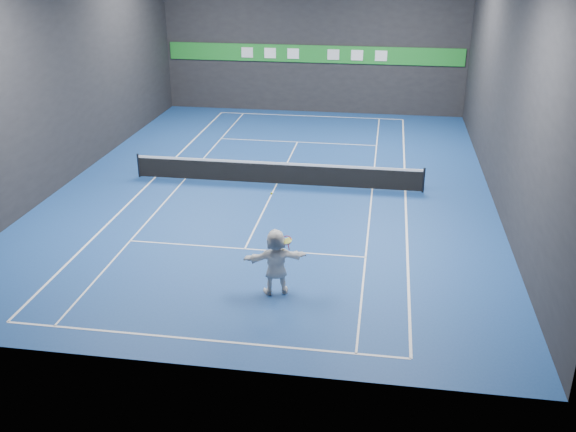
% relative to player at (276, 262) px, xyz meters
% --- Properties ---
extents(ground, '(26.00, 26.00, 0.00)m').
position_rel_player_xyz_m(ground, '(-1.56, 9.12, -1.02)').
color(ground, navy).
rests_on(ground, ground).
extents(wall_back, '(18.00, 0.10, 9.00)m').
position_rel_player_xyz_m(wall_back, '(-1.56, 22.12, 3.48)').
color(wall_back, black).
rests_on(wall_back, ground).
extents(wall_front, '(18.00, 0.10, 9.00)m').
position_rel_player_xyz_m(wall_front, '(-1.56, -3.88, 3.48)').
color(wall_front, black).
rests_on(wall_front, ground).
extents(wall_left, '(0.10, 26.00, 9.00)m').
position_rel_player_xyz_m(wall_left, '(-10.56, 9.12, 3.48)').
color(wall_left, black).
rests_on(wall_left, ground).
extents(wall_right, '(0.10, 26.00, 9.00)m').
position_rel_player_xyz_m(wall_right, '(7.44, 9.12, 3.48)').
color(wall_right, black).
rests_on(wall_right, ground).
extents(baseline_near, '(10.98, 0.08, 0.01)m').
position_rel_player_xyz_m(baseline_near, '(-1.56, -2.77, -1.02)').
color(baseline_near, white).
rests_on(baseline_near, ground).
extents(baseline_far, '(10.98, 0.08, 0.01)m').
position_rel_player_xyz_m(baseline_far, '(-1.56, 21.01, -1.02)').
color(baseline_far, white).
rests_on(baseline_far, ground).
extents(sideline_doubles_left, '(0.08, 23.78, 0.01)m').
position_rel_player_xyz_m(sideline_doubles_left, '(-7.05, 9.12, -1.02)').
color(sideline_doubles_left, white).
rests_on(sideline_doubles_left, ground).
extents(sideline_doubles_right, '(0.08, 23.78, 0.01)m').
position_rel_player_xyz_m(sideline_doubles_right, '(3.93, 9.12, -1.02)').
color(sideline_doubles_right, white).
rests_on(sideline_doubles_right, ground).
extents(sideline_singles_left, '(0.06, 23.78, 0.01)m').
position_rel_player_xyz_m(sideline_singles_left, '(-5.67, 9.12, -1.02)').
color(sideline_singles_left, white).
rests_on(sideline_singles_left, ground).
extents(sideline_singles_right, '(0.06, 23.78, 0.01)m').
position_rel_player_xyz_m(sideline_singles_right, '(2.55, 9.12, -1.02)').
color(sideline_singles_right, white).
rests_on(sideline_singles_right, ground).
extents(service_line_near, '(8.23, 0.06, 0.01)m').
position_rel_player_xyz_m(service_line_near, '(-1.56, 2.72, -1.02)').
color(service_line_near, white).
rests_on(service_line_near, ground).
extents(service_line_far, '(8.23, 0.06, 0.01)m').
position_rel_player_xyz_m(service_line_far, '(-1.56, 15.52, -1.02)').
color(service_line_far, white).
rests_on(service_line_far, ground).
extents(center_service_line, '(0.06, 12.80, 0.01)m').
position_rel_player_xyz_m(center_service_line, '(-1.56, 9.12, -1.02)').
color(center_service_line, white).
rests_on(center_service_line, ground).
extents(player, '(1.98, 1.16, 2.04)m').
position_rel_player_xyz_m(player, '(0.00, 0.00, 0.00)').
color(player, white).
rests_on(player, ground).
extents(tennis_ball, '(0.07, 0.07, 0.07)m').
position_rel_player_xyz_m(tennis_ball, '(-0.12, 0.06, 2.12)').
color(tennis_ball, '#C6EA27').
rests_on(tennis_ball, player).
extents(tennis_net, '(12.50, 0.10, 1.07)m').
position_rel_player_xyz_m(tennis_net, '(-1.56, 9.12, -0.48)').
color(tennis_net, black).
rests_on(tennis_net, ground).
extents(sponsor_banner, '(17.64, 0.11, 1.00)m').
position_rel_player_xyz_m(sponsor_banner, '(-1.56, 22.05, 2.48)').
color(sponsor_banner, '#1D8629').
rests_on(sponsor_banner, wall_back).
extents(tennis_racket, '(0.43, 0.33, 0.62)m').
position_rel_player_xyz_m(tennis_racket, '(0.31, 0.05, 0.64)').
color(tennis_racket, red).
rests_on(tennis_racket, player).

